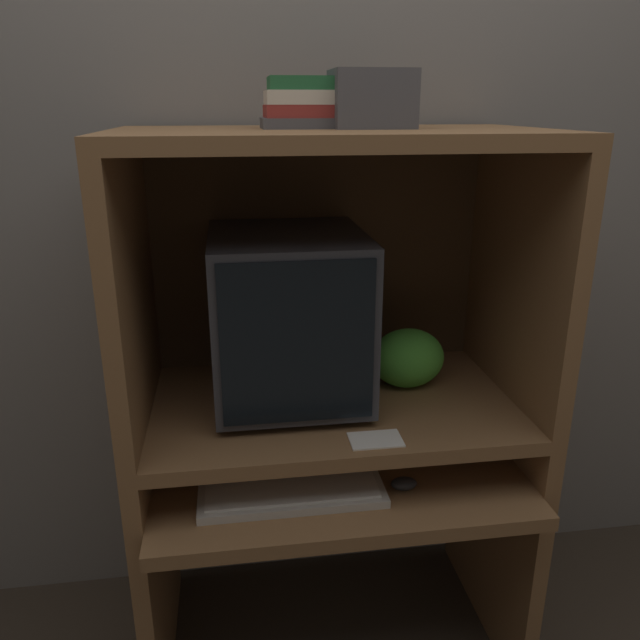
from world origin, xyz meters
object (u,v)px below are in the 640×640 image
object	(u,v)px
mouse	(404,484)
keyboard	(292,493)
crt_monitor	(289,316)
snack_bag	(408,358)
book_stack	(306,105)
storage_box	(371,99)

from	to	relation	value
mouse	keyboard	bearing A→B (deg)	179.34
keyboard	mouse	bearing A→B (deg)	-0.66
crt_monitor	snack_bag	world-z (taller)	crt_monitor
keyboard	book_stack	bearing A→B (deg)	74.18
book_stack	mouse	bearing A→B (deg)	-51.43
crt_monitor	mouse	distance (m)	0.50
snack_bag	book_stack	world-z (taller)	book_stack
mouse	snack_bag	xyz separation A→B (m)	(0.07, 0.25, 0.22)
keyboard	snack_bag	world-z (taller)	snack_bag
mouse	book_stack	distance (m)	0.92
crt_monitor	book_stack	xyz separation A→B (m)	(0.05, 0.02, 0.50)
mouse	crt_monitor	bearing A→B (deg)	136.75
snack_bag	storage_box	world-z (taller)	storage_box
keyboard	mouse	world-z (taller)	mouse
keyboard	crt_monitor	bearing A→B (deg)	84.87
keyboard	snack_bag	size ratio (longest dim) A/B	2.22
keyboard	book_stack	xyz separation A→B (m)	(0.07, 0.25, 0.87)
keyboard	storage_box	distance (m)	0.93
storage_box	mouse	bearing A→B (deg)	-76.02
crt_monitor	snack_bag	bearing A→B (deg)	3.26
crt_monitor	book_stack	size ratio (longest dim) A/B	2.14
book_stack	snack_bag	bearing A→B (deg)	0.44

